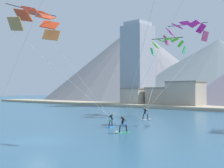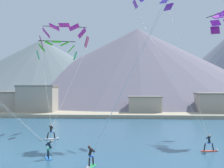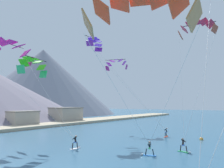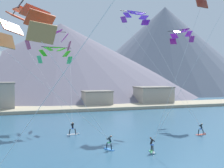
# 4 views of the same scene
# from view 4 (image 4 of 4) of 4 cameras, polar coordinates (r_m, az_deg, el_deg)

# --- Properties ---
(kitesurfer_near_lead) EXTENTS (1.76, 0.59, 1.83)m
(kitesurfer_near_lead) POSITION_cam_4_polar(r_m,az_deg,el_deg) (43.71, -6.96, -8.44)
(kitesurfer_near_lead) COLOR white
(kitesurfer_near_lead) RESTS_ON ground
(kitesurfer_near_trail) EXTENTS (1.78, 0.63, 1.71)m
(kitesurfer_near_trail) POSITION_cam_4_polar(r_m,az_deg,el_deg) (45.13, 16.17, -8.27)
(kitesurfer_near_trail) COLOR #E54C33
(kitesurfer_near_trail) RESTS_ON ground
(kitesurfer_mid_center) EXTENTS (0.80, 1.79, 1.74)m
(kitesurfer_mid_center) POSITION_cam_4_polar(r_m,az_deg,el_deg) (34.25, 7.39, -11.55)
(kitesurfer_mid_center) COLOR #33B266
(kitesurfer_mid_center) RESTS_ON ground
(kitesurfer_far_right) EXTENTS (0.99, 1.77, 1.65)m
(kitesurfer_far_right) POSITION_cam_4_polar(r_m,az_deg,el_deg) (35.49, -0.73, -11.12)
(kitesurfer_far_right) COLOR #337FDB
(kitesurfer_far_right) RESTS_ON ground
(parafoil_kite_near_lead) EXTENTS (8.00, 15.32, 14.88)m
(parafoil_kite_near_lead) POSITION_cam_4_polar(r_m,az_deg,el_deg) (56.55, -11.50, 8.41)
(parafoil_kite_near_lead) COLOR #A33461
(parafoil_kite_near_trail) EXTENTS (7.25, 14.21, 17.70)m
(parafoil_kite_near_trail) POSITION_cam_4_polar(r_m,az_deg,el_deg) (53.98, 4.40, 12.17)
(parafoil_kite_near_trail) COLOR purple
(parafoil_kite_far_right) EXTENTS (11.79, 8.66, 13.08)m
(parafoil_kite_far_right) POSITION_cam_4_polar(r_m,az_deg,el_deg) (29.31, -15.68, 10.57)
(parafoil_kite_far_right) COLOR #BE7B3F
(parafoil_kite_distant_high_outer) EXTENTS (2.92, 5.57, 2.67)m
(parafoil_kite_distant_high_outer) POSITION_cam_4_polar(r_m,az_deg,el_deg) (59.29, 12.53, 8.83)
(parafoil_kite_distant_high_outer) COLOR #9A2183
(parafoil_kite_distant_low_drift) EXTENTS (5.77, 2.96, 2.62)m
(parafoil_kite_distant_low_drift) POSITION_cam_4_polar(r_m,az_deg,el_deg) (50.45, -10.37, 5.61)
(parafoil_kite_distant_low_drift) COLOR #32C96D
(shoreline_strip) EXTENTS (180.00, 10.00, 0.70)m
(shoreline_strip) POSITION_cam_4_polar(r_m,az_deg,el_deg) (71.85, -8.25, -4.41)
(shoreline_strip) COLOR tan
(shoreline_strip) RESTS_ON ground
(shore_building_promenade_mid) EXTENTS (7.17, 4.66, 4.03)m
(shore_building_promenade_mid) POSITION_cam_4_polar(r_m,az_deg,el_deg) (76.17, -2.73, -2.74)
(shore_building_promenade_mid) COLOR #A89E8E
(shore_building_promenade_mid) RESTS_ON ground
(shore_building_quay_west) EXTENTS (9.28, 6.75, 4.75)m
(shore_building_quay_west) POSITION_cam_4_polar(r_m,az_deg,el_deg) (82.52, 7.58, -2.12)
(shore_building_quay_west) COLOR #A89E8E
(shore_building_quay_west) RESTS_ON ground
(mountain_peak_central_summit) EXTENTS (106.63, 106.63, 27.74)m
(mountain_peak_central_summit) POSITION_cam_4_polar(r_m,az_deg,el_deg) (125.45, -9.33, 4.61)
(mountain_peak_central_summit) COLOR slate
(mountain_peak_central_summit) RESTS_ON ground
(mountain_peak_east_shoulder) EXTENTS (87.02, 87.02, 39.09)m
(mountain_peak_east_shoulder) POSITION_cam_4_polar(r_m,az_deg,el_deg) (149.67, 9.63, 6.40)
(mountain_peak_east_shoulder) COLOR slate
(mountain_peak_east_shoulder) RESTS_ON ground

